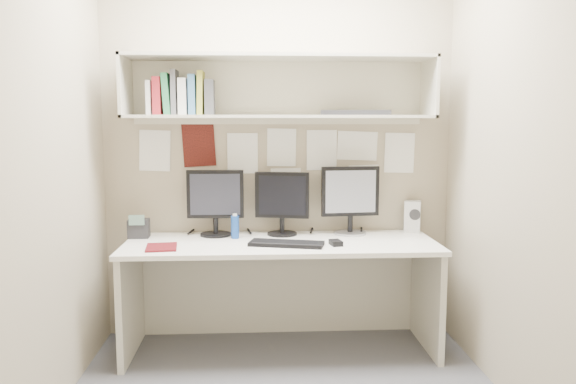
{
  "coord_description": "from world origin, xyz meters",
  "views": [
    {
      "loc": [
        -0.15,
        -2.9,
        1.5
      ],
      "look_at": [
        0.03,
        0.35,
        1.09
      ],
      "focal_mm": 35.0,
      "sensor_mm": 36.0,
      "label": 1
    }
  ],
  "objects": [
    {
      "name": "wall_left",
      "position": [
        -1.2,
        0.0,
        1.3
      ],
      "size": [
        0.02,
        2.0,
        2.6
      ],
      "primitive_type": "cube",
      "color": "tan",
      "rests_on": "ground"
    },
    {
      "name": "wall_front",
      "position": [
        0.0,
        -1.0,
        1.3
      ],
      "size": [
        2.4,
        0.02,
        2.6
      ],
      "primitive_type": "cube",
      "color": "tan",
      "rests_on": "ground"
    },
    {
      "name": "hutch_tray",
      "position": [
        0.5,
        0.81,
        1.56
      ],
      "size": [
        0.47,
        0.24,
        0.03
      ],
      "primitive_type": "cube",
      "rotation": [
        0.0,
        0.0,
        -0.15
      ],
      "color": "black",
      "rests_on": "overhead_hutch"
    },
    {
      "name": "wall_right",
      "position": [
        1.2,
        0.0,
        1.3
      ],
      "size": [
        0.02,
        2.0,
        2.6
      ],
      "primitive_type": "cube",
      "color": "tan",
      "rests_on": "ground"
    },
    {
      "name": "monitor_right",
      "position": [
        0.48,
        0.87,
        0.98
      ],
      "size": [
        0.4,
        0.22,
        0.46
      ],
      "rotation": [
        0.0,
        0.0,
        0.1
      ],
      "color": "#A5A5AA",
      "rests_on": "desk"
    },
    {
      "name": "speaker",
      "position": [
        0.93,
        0.92,
        0.84
      ],
      "size": [
        0.14,
        0.14,
        0.22
      ],
      "rotation": [
        0.0,
        0.0,
        -0.33
      ],
      "color": "#BBBBB6",
      "rests_on": "desk"
    },
    {
      "name": "pinned_papers",
      "position": [
        0.0,
        0.99,
        1.25
      ],
      "size": [
        1.92,
        0.01,
        0.48
      ],
      "primitive_type": null,
      "color": "white",
      "rests_on": "wall_back"
    },
    {
      "name": "blue_bottle",
      "position": [
        -0.3,
        0.76,
        0.81
      ],
      "size": [
        0.05,
        0.05,
        0.16
      ],
      "color": "navy",
      "rests_on": "desk"
    },
    {
      "name": "monitor_left",
      "position": [
        -0.43,
        0.87,
        0.97
      ],
      "size": [
        0.38,
        0.21,
        0.44
      ],
      "rotation": [
        0.0,
        0.0,
        -0.01
      ],
      "color": "black",
      "rests_on": "desk"
    },
    {
      "name": "overhead_hutch",
      "position": [
        0.0,
        0.86,
        1.72
      ],
      "size": [
        2.0,
        0.38,
        0.4
      ],
      "color": "beige",
      "rests_on": "wall_back"
    },
    {
      "name": "desk_phone",
      "position": [
        -0.94,
        0.82,
        0.79
      ],
      "size": [
        0.14,
        0.12,
        0.16
      ],
      "rotation": [
        0.0,
        0.0,
        0.03
      ],
      "color": "black",
      "rests_on": "desk"
    },
    {
      "name": "desk",
      "position": [
        0.0,
        0.65,
        0.37
      ],
      "size": [
        2.0,
        0.7,
        0.73
      ],
      "color": "white",
      "rests_on": "floor"
    },
    {
      "name": "keyboard",
      "position": [
        0.03,
        0.53,
        0.74
      ],
      "size": [
        0.49,
        0.27,
        0.02
      ],
      "primitive_type": "cube",
      "rotation": [
        0.0,
        0.0,
        -0.25
      ],
      "color": "black",
      "rests_on": "desk"
    },
    {
      "name": "mouse",
      "position": [
        0.34,
        0.51,
        0.75
      ],
      "size": [
        0.08,
        0.11,
        0.03
      ],
      "primitive_type": "cube",
      "rotation": [
        0.0,
        0.0,
        0.18
      ],
      "color": "black",
      "rests_on": "desk"
    },
    {
      "name": "book_stack",
      "position": [
        -0.63,
        0.79,
        1.66
      ],
      "size": [
        0.42,
        0.18,
        0.29
      ],
      "color": "#BBB9B4",
      "rests_on": "overhead_hutch"
    },
    {
      "name": "maroon_notebook",
      "position": [
        -0.74,
        0.49,
        0.74
      ],
      "size": [
        0.21,
        0.24,
        0.01
      ],
      "primitive_type": "cube",
      "rotation": [
        0.0,
        0.0,
        0.12
      ],
      "color": "#530E13",
      "rests_on": "desk"
    },
    {
      "name": "wall_back",
      "position": [
        0.0,
        1.0,
        1.3
      ],
      "size": [
        2.4,
        0.02,
        2.6
      ],
      "primitive_type": "cube",
      "color": "tan",
      "rests_on": "ground"
    },
    {
      "name": "monitor_center",
      "position": [
        0.02,
        0.87,
        0.97
      ],
      "size": [
        0.37,
        0.2,
        0.43
      ],
      "rotation": [
        0.0,
        0.0,
        -0.21
      ],
      "color": "black",
      "rests_on": "desk"
    }
  ]
}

